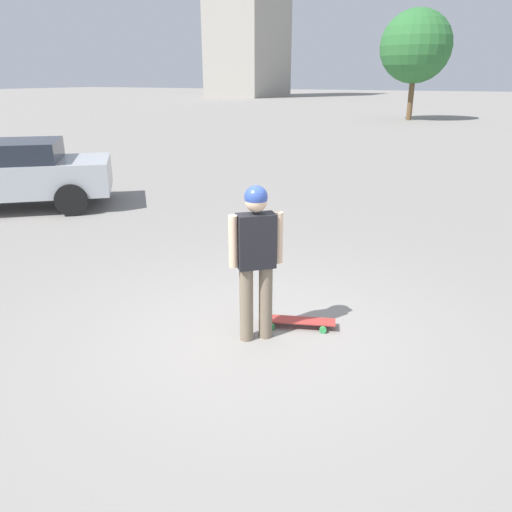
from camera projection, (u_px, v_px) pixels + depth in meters
ground_plane at (256, 337)px, 5.51m from camera, size 220.00×220.00×0.00m
person at (256, 252)px, 5.17m from camera, size 0.45×0.42×1.70m
skateboard at (298, 321)px, 5.72m from camera, size 0.87×0.46×0.09m
car_parked_near at (13, 173)px, 10.71m from camera, size 4.27×4.00×1.44m
tree_distant at (416, 46)px, 31.80m from camera, size 4.53×4.53×6.83m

